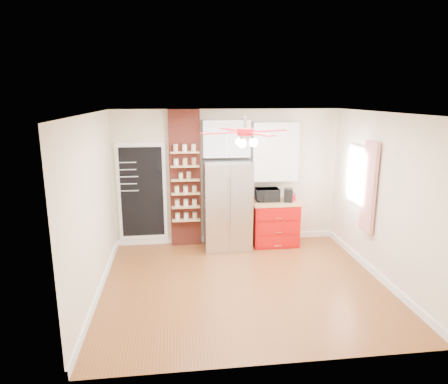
{
  "coord_description": "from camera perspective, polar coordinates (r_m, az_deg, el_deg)",
  "views": [
    {
      "loc": [
        -1.03,
        -5.81,
        2.94
      ],
      "look_at": [
        -0.2,
        0.9,
        1.31
      ],
      "focal_mm": 32.0,
      "sensor_mm": 36.0,
      "label": 1
    }
  ],
  "objects": [
    {
      "name": "curtain",
      "position": [
        7.11,
        20.02,
        0.61
      ],
      "size": [
        0.06,
        0.4,
        1.55
      ],
      "primitive_type": "cube",
      "color": "red",
      "rests_on": "wall_right"
    },
    {
      "name": "fridge",
      "position": [
        7.79,
        0.46,
        -1.84
      ],
      "size": [
        0.9,
        0.7,
        1.75
      ],
      "primitive_type": "cube",
      "color": "#BBBBC1",
      "rests_on": "floor"
    },
    {
      "name": "pantry_jar_beans",
      "position": [
        7.74,
        -5.09,
        2.32
      ],
      "size": [
        0.1,
        0.1,
        0.14
      ],
      "primitive_type": "cylinder",
      "rotation": [
        0.0,
        0.0,
        0.09
      ],
      "color": "olive",
      "rests_on": "brick_pillar"
    },
    {
      "name": "red_cabinet",
      "position": [
        8.13,
        7.22,
        -4.38
      ],
      "size": [
        0.94,
        0.64,
        0.9
      ],
      "color": "#AE0908",
      "rests_on": "floor"
    },
    {
      "name": "wall_front",
      "position": [
        4.26,
        7.6,
        -8.52
      ],
      "size": [
        4.5,
        0.02,
        2.7
      ],
      "primitive_type": "cube",
      "color": "beige",
      "rests_on": "floor"
    },
    {
      "name": "canister_left",
      "position": [
        7.97,
        9.58,
        -0.91
      ],
      "size": [
        0.13,
        0.13,
        0.15
      ],
      "primitive_type": "cylinder",
      "rotation": [
        0.0,
        0.0,
        -0.4
      ],
      "color": "red",
      "rests_on": "red_cabinet"
    },
    {
      "name": "floor",
      "position": [
        6.6,
        2.78,
        -12.95
      ],
      "size": [
        4.5,
        4.5,
        0.0
      ],
      "primitive_type": "plane",
      "color": "brown",
      "rests_on": "ground"
    },
    {
      "name": "window",
      "position": [
        7.59,
        18.57,
        2.28
      ],
      "size": [
        0.04,
        0.75,
        1.05
      ],
      "primitive_type": "cube",
      "color": "white",
      "rests_on": "wall_right"
    },
    {
      "name": "ceiling_fan",
      "position": [
        5.93,
        3.05,
        8.52
      ],
      "size": [
        1.4,
        1.4,
        0.44
      ],
      "color": "silver",
      "rests_on": "ceiling"
    },
    {
      "name": "wall_back",
      "position": [
        8.04,
        0.48,
        2.13
      ],
      "size": [
        4.5,
        0.02,
        2.7
      ],
      "primitive_type": "cube",
      "color": "beige",
      "rests_on": "floor"
    },
    {
      "name": "wall_left",
      "position": [
        6.15,
        -18.22,
        -2.15
      ],
      "size": [
        0.02,
        4.0,
        2.7
      ],
      "primitive_type": "cube",
      "color": "beige",
      "rests_on": "floor"
    },
    {
      "name": "upper_shelf_unit",
      "position": [
        7.98,
        7.23,
        5.76
      ],
      "size": [
        0.9,
        0.3,
        1.15
      ],
      "primitive_type": "cube",
      "color": "white",
      "rests_on": "wall_back"
    },
    {
      "name": "canister_right",
      "position": [
        8.13,
        9.76,
        -0.64
      ],
      "size": [
        0.14,
        0.14,
        0.15
      ],
      "primitive_type": "cylinder",
      "rotation": [
        0.0,
        0.0,
        -0.33
      ],
      "color": "#AB0910",
      "rests_on": "red_cabinet"
    },
    {
      "name": "ceiling",
      "position": [
        5.91,
        3.09,
        11.19
      ],
      "size": [
        4.5,
        4.5,
        0.0
      ],
      "primitive_type": "plane",
      "color": "white",
      "rests_on": "wall_back"
    },
    {
      "name": "brick_pillar",
      "position": [
        7.9,
        -5.57,
        1.86
      ],
      "size": [
        0.6,
        0.16,
        2.7
      ],
      "primitive_type": "cube",
      "color": "maroon",
      "rests_on": "floor"
    },
    {
      "name": "toaster_oven",
      "position": [
        7.99,
        6.19,
        -0.39
      ],
      "size": [
        0.46,
        0.32,
        0.25
      ],
      "primitive_type": "imported",
      "rotation": [
        0.0,
        0.0,
        -0.01
      ],
      "color": "black",
      "rests_on": "red_cabinet"
    },
    {
      "name": "wall_right",
      "position": [
        6.86,
        21.77,
        -0.85
      ],
      "size": [
        0.02,
        4.0,
        2.7
      ],
      "primitive_type": "cube",
      "color": "beige",
      "rests_on": "floor"
    },
    {
      "name": "upper_glass_cabinet",
      "position": [
        7.74,
        0.29,
        7.68
      ],
      "size": [
        0.9,
        0.35,
        0.7
      ],
      "primitive_type": "cube",
      "color": "white",
      "rests_on": "wall_back"
    },
    {
      "name": "pantry_jar_oats",
      "position": [
        7.73,
        -6.2,
        2.23
      ],
      "size": [
        0.1,
        0.1,
        0.13
      ],
      "primitive_type": "cylinder",
      "rotation": [
        0.0,
        0.0,
        -0.32
      ],
      "color": "beige",
      "rests_on": "brick_pillar"
    },
    {
      "name": "coffee_maker",
      "position": [
        7.99,
        9.15,
        -0.45
      ],
      "size": [
        0.2,
        0.24,
        0.27
      ],
      "primitive_type": "cube",
      "rotation": [
        0.0,
        0.0,
        -0.22
      ],
      "color": "black",
      "rests_on": "red_cabinet"
    },
    {
      "name": "chalkboard",
      "position": [
        8.02,
        -11.62,
        -0.01
      ],
      "size": [
        0.95,
        0.05,
        1.95
      ],
      "color": "white",
      "rests_on": "wall_back"
    }
  ]
}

